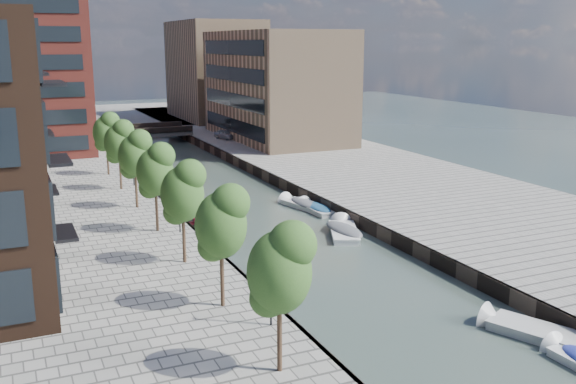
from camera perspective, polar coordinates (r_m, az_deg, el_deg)
water at (r=61.16m, az=-6.84°, el=0.28°), size 300.00×300.00×0.00m
quay_right at (r=67.42m, az=6.23°, el=1.93°), size 20.00×140.00×1.00m
quay_wall_left at (r=59.59m, az=-12.46°, el=0.21°), size 0.25×140.00×1.00m
quay_wall_right at (r=63.08m, az=-1.56°, el=1.23°), size 0.25×140.00×1.00m
far_closure at (r=119.03m, az=-15.60°, el=6.39°), size 80.00×40.00×1.00m
tan_block_near at (r=86.01m, az=-1.13°, el=9.46°), size 12.00×25.00×14.00m
tan_block_far at (r=110.33m, az=-6.52°, el=10.72°), size 12.00×20.00×16.00m
bridge at (r=91.53m, az=-12.91°, el=5.20°), size 13.00×6.00×1.30m
tree_0 at (r=24.31m, az=-0.78°, el=-6.63°), size 2.50×2.50×5.95m
tree_1 at (r=30.56m, az=-5.99°, el=-2.54°), size 2.50×2.50×5.95m
tree_2 at (r=37.08m, az=-9.39°, el=0.16°), size 2.50×2.50×5.95m
tree_3 at (r=43.75m, az=-11.76°, el=2.04°), size 2.50×2.50×5.95m
tree_4 at (r=50.51m, az=-13.50°, el=3.42°), size 2.50×2.50×5.95m
tree_5 at (r=57.33m, az=-14.84°, el=4.47°), size 2.50×2.50×5.95m
tree_6 at (r=64.18m, az=-15.89°, el=5.29°), size 2.50×2.50×5.95m
lamp_0 at (r=28.86m, az=-1.55°, el=-7.17°), size 0.24×0.24×4.12m
lamp_1 at (r=43.46m, az=-9.69°, el=-0.37°), size 0.24×0.24×4.12m
lamp_2 at (r=58.80m, az=-13.65°, el=2.97°), size 0.24×0.24×4.12m
sloop_1 at (r=44.21m, az=-5.84°, el=-4.74°), size 5.02×4.22×0.89m
sloop_2 at (r=49.83m, az=-9.10°, el=-2.78°), size 5.24×4.14×0.98m
sloop_3 at (r=53.92m, az=-9.21°, el=-1.56°), size 4.62×3.49×0.90m
sloop_4 at (r=49.42m, az=-7.49°, el=-2.85°), size 4.39×3.25×0.88m
motorboat_1 at (r=46.72m, az=4.94°, el=-3.46°), size 3.83×5.63×1.78m
motorboat_2 at (r=33.23m, az=20.53°, el=-11.57°), size 3.94×5.73×1.82m
motorboat_3 at (r=52.88m, az=2.42°, el=-1.48°), size 1.77×4.62×1.52m
motorboat_4 at (r=54.22m, az=1.12°, el=-1.09°), size 2.79×5.08×1.61m
car at (r=85.97m, az=-5.60°, el=5.13°), size 2.52×3.92×1.24m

